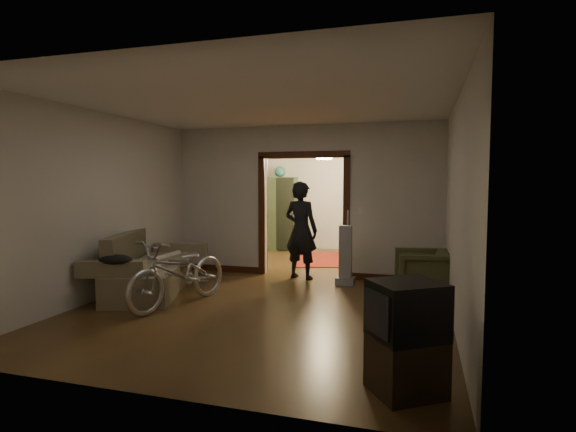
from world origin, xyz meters
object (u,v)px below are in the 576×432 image
at_px(person, 301,230).
at_px(armchair, 423,274).
at_px(sofa, 150,262).
at_px(locker, 280,213).
at_px(desk, 380,237).
at_px(bicycle, 180,272).

bearing_deg(person, armchair, 172.64).
height_order(sofa, locker, locker).
distance_m(armchair, person, 2.36).
distance_m(locker, desk, 2.64).
bearing_deg(armchair, desk, -173.96).
relative_size(person, desk, 1.59).
bearing_deg(locker, sofa, -112.40).
xyz_separation_m(armchair, locker, (-3.58, 4.19, 0.57)).
height_order(bicycle, person, person).
height_order(armchair, locker, locker).
distance_m(armchair, locker, 5.55).
bearing_deg(armchair, locker, -147.09).
bearing_deg(desk, locker, -169.44).
bearing_deg(desk, person, -97.08).
relative_size(armchair, locker, 0.43).
height_order(bicycle, desk, bicycle).
xyz_separation_m(bicycle, desk, (2.33, 5.47, -0.07)).
xyz_separation_m(sofa, bicycle, (0.84, -0.55, 0.00)).
distance_m(sofa, desk, 5.85).
xyz_separation_m(locker, desk, (2.58, -0.07, -0.53)).
bearing_deg(bicycle, locker, 107.51).
relative_size(armchair, desk, 0.74).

